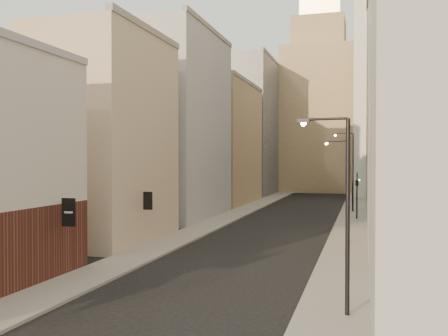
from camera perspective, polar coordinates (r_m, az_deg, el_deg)
sidewalk_left at (r=65.91m, az=3.20°, el=-4.48°), size 3.00×140.00×0.15m
sidewalk_right at (r=64.37m, az=14.61°, el=-4.64°), size 3.00×140.00×0.15m
left_bldg_beige at (r=40.24m, az=-13.65°, el=3.27°), size 8.00×12.00×16.00m
left_bldg_grey at (r=54.84m, az=-5.40°, el=4.79°), size 8.00×16.00×20.00m
left_bldg_tan at (r=71.84m, az=-0.21°, el=2.71°), size 8.00×18.00×17.00m
left_bldg_wingrid at (r=91.38m, az=3.24°, el=4.55°), size 8.00×20.00×24.00m
right_bldg_beige at (r=39.44m, az=22.02°, el=6.18°), size 8.00×16.00×20.00m
right_bldg_wingrid at (r=59.57m, az=19.92°, el=7.33°), size 8.00×20.00×26.00m
highrise at (r=89.74m, az=22.55°, el=13.35°), size 21.00×23.00×51.20m
clock_tower at (r=102.04m, az=10.82°, el=7.34°), size 14.00×14.00×44.90m
white_tower at (r=87.93m, az=17.27°, el=8.97°), size 8.00×8.00×41.50m
streetlamp_near at (r=20.61m, az=13.37°, el=-3.99°), size 2.12×0.34×8.09m
streetlamp_mid at (r=38.48m, az=13.76°, el=-1.91°), size 2.01×0.65×7.80m
streetlamp_far at (r=61.42m, az=14.28°, el=0.11°), size 2.50×0.53×9.55m
traffic_light_right at (r=54.12m, az=14.95°, el=-1.80°), size 0.71×0.71×5.00m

